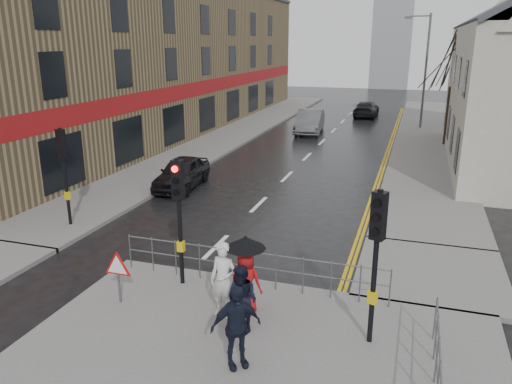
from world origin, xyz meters
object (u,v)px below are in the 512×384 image
Objects in this scene: pedestrian_with_umbrella at (246,270)px; car_mid at (310,121)px; pedestrian_a at (223,280)px; car_parked at (182,173)px; pedestrian_d at (236,327)px; pedestrian_b at (242,299)px.

car_mid is (-3.79, 24.76, -0.42)m from pedestrian_with_umbrella.
car_mid is at bearing 105.35° from pedestrian_a.
pedestrian_a is at bearing -63.46° from car_parked.
car_mid is (-4.28, 26.76, -0.21)m from pedestrian_d.
car_mid is at bearing 60.20° from pedestrian_d.
pedestrian_b is 0.85m from pedestrian_with_umbrella.
pedestrian_a is 1.18× the size of pedestrian_b.
pedestrian_b is 0.39× the size of car_parked.
car_parked is (-6.29, 9.46, -0.55)m from pedestrian_with_umbrella.
pedestrian_with_umbrella is 11.37m from car_parked.
pedestrian_with_umbrella is at bearing -86.58° from car_mid.
pedestrian_a is at bearing 157.85° from pedestrian_b.
pedestrian_with_umbrella is 2.06m from pedestrian_d.
pedestrian_b is at bearing -76.86° from pedestrian_with_umbrella.
pedestrian_with_umbrella reaches higher than pedestrian_a.
pedestrian_d is (0.92, -1.68, -0.03)m from pedestrian_a.
pedestrian_a is 11.39m from car_parked.
pedestrian_d is at bearing -76.29° from pedestrian_with_umbrella.
pedestrian_b is (0.61, -0.46, -0.14)m from pedestrian_a.
pedestrian_a is at bearing -87.66° from car_mid.
pedestrian_d is 0.36× the size of car_mid.
pedestrian_with_umbrella reaches higher than car_mid.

